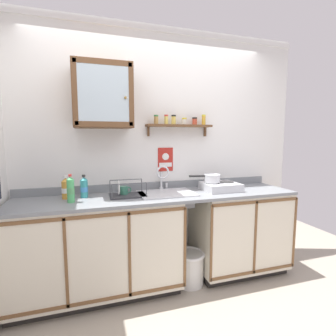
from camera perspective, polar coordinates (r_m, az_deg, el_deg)
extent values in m
plane|color=#9E9384|center=(2.63, 0.70, -27.91)|extent=(5.82, 5.82, 0.00)
cube|color=white|center=(2.77, -3.32, 3.34)|extent=(3.42, 0.05, 2.65)
cube|color=white|center=(2.95, -3.35, 28.87)|extent=(3.42, 0.02, 0.05)
cube|color=black|center=(2.81, -15.24, -24.68)|extent=(1.50, 0.53, 0.08)
cube|color=beige|center=(2.57, -15.55, -16.39)|extent=(1.53, 0.59, 0.83)
cube|color=brown|center=(2.17, -15.61, -10.37)|extent=(1.53, 0.01, 0.03)
cube|color=brown|center=(2.48, -15.00, -26.82)|extent=(1.53, 0.01, 0.03)
cube|color=brown|center=(2.31, -22.00, -19.43)|extent=(0.02, 0.01, 0.76)
cube|color=brown|center=(2.32, -8.64, -18.87)|extent=(0.02, 0.01, 0.76)
cube|color=brown|center=(2.44, 3.86, -17.48)|extent=(0.02, 0.01, 0.76)
cube|color=black|center=(3.21, 15.06, -20.35)|extent=(0.96, 0.53, 0.08)
cube|color=beige|center=(3.01, 15.65, -12.89)|extent=(0.98, 0.59, 0.83)
cube|color=brown|center=(2.67, 19.39, -7.22)|extent=(0.98, 0.01, 0.03)
cube|color=brown|center=(2.93, 18.78, -21.30)|extent=(0.98, 0.01, 0.03)
cube|color=brown|center=(2.54, 9.74, -16.54)|extent=(0.02, 0.01, 0.76)
cube|color=brown|center=(2.78, 19.08, -14.69)|extent=(0.02, 0.01, 0.76)
cube|color=brown|center=(3.09, 26.62, -12.89)|extent=(0.02, 0.01, 0.76)
cube|color=gray|center=(2.53, -1.50, -6.34)|extent=(2.78, 0.62, 0.03)
cube|color=gray|center=(2.78, -3.10, -3.96)|extent=(2.78, 0.02, 0.08)
cube|color=silver|center=(2.56, -0.32, -5.70)|extent=(0.55, 0.41, 0.01)
cube|color=slate|center=(2.59, -0.32, -8.28)|extent=(0.47, 0.33, 0.01)
cube|color=slate|center=(2.73, -1.36, -6.31)|extent=(0.47, 0.01, 0.12)
cube|color=slate|center=(2.42, 0.86, -8.05)|extent=(0.47, 0.01, 0.12)
cylinder|color=#4C4C51|center=(2.59, -0.32, -8.32)|extent=(0.04, 0.04, 0.01)
cylinder|color=silver|center=(2.77, -1.52, -4.60)|extent=(0.05, 0.05, 0.02)
cylinder|color=silver|center=(2.75, -1.53, -2.59)|extent=(0.02, 0.02, 0.17)
torus|color=silver|center=(2.68, -1.18, -0.96)|extent=(0.14, 0.02, 0.14)
cylinder|color=silver|center=(2.78, -0.33, -3.87)|extent=(0.02, 0.02, 0.05)
cube|color=silver|center=(2.77, 11.76, -4.14)|extent=(0.37, 0.33, 0.08)
cylinder|color=#2D2D2D|center=(2.74, 9.91, -3.28)|extent=(0.15, 0.15, 0.01)
cylinder|color=#2D2D2D|center=(2.83, 13.11, -3.06)|extent=(0.15, 0.15, 0.01)
cylinder|color=black|center=(2.60, 11.64, -4.85)|extent=(0.03, 0.02, 0.03)
cylinder|color=black|center=(2.69, 14.97, -4.56)|extent=(0.03, 0.02, 0.03)
cylinder|color=silver|center=(2.74, 9.93, -2.35)|extent=(0.17, 0.17, 0.08)
torus|color=silver|center=(2.73, 9.94, -1.48)|extent=(0.17, 0.17, 0.01)
cylinder|color=black|center=(2.69, 6.53, -1.82)|extent=(0.17, 0.05, 0.02)
cylinder|color=teal|center=(2.51, -18.37, -4.48)|extent=(0.07, 0.07, 0.17)
cone|color=teal|center=(2.50, -18.46, -2.27)|extent=(0.07, 0.07, 0.03)
cylinder|color=#262626|center=(2.49, -18.48, -1.69)|extent=(0.03, 0.03, 0.02)
cylinder|color=#3F8CCC|center=(2.51, -18.37, -4.58)|extent=(0.07, 0.07, 0.05)
cylinder|color=#4CB266|center=(2.36, -21.07, -4.87)|extent=(0.06, 0.06, 0.20)
cone|color=#4CB266|center=(2.34, -21.19, -2.13)|extent=(0.06, 0.06, 0.03)
cylinder|color=red|center=(2.34, -21.21, -1.55)|extent=(0.03, 0.03, 0.02)
cylinder|color=#4C9959|center=(2.36, -21.07, -4.80)|extent=(0.06, 0.06, 0.06)
cylinder|color=gold|center=(2.52, -22.03, -4.63)|extent=(0.07, 0.07, 0.16)
cone|color=gold|center=(2.51, -22.13, -2.46)|extent=(0.07, 0.07, 0.03)
cylinder|color=white|center=(2.50, -22.15, -1.87)|extent=(0.03, 0.03, 0.02)
cylinder|color=white|center=(2.52, -22.02, -4.70)|extent=(0.07, 0.07, 0.05)
cube|color=#333338|center=(2.49, -9.03, -6.12)|extent=(0.35, 0.25, 0.01)
cylinder|color=#4C4F54|center=(2.35, -12.51, -5.23)|extent=(0.01, 0.01, 0.13)
cylinder|color=#4C4F54|center=(2.39, -4.88, -4.86)|extent=(0.01, 0.01, 0.13)
cylinder|color=#4C4F54|center=(2.57, -12.94, -4.19)|extent=(0.01, 0.01, 0.13)
cylinder|color=#4C4F54|center=(2.61, -5.97, -3.87)|extent=(0.01, 0.01, 0.13)
cylinder|color=#4C4F54|center=(2.35, -8.68, -3.51)|extent=(0.32, 0.01, 0.01)
cylinder|color=#4C4F54|center=(2.58, -9.46, -2.62)|extent=(0.32, 0.01, 0.01)
cylinder|color=white|center=(2.46, -11.06, -4.39)|extent=(0.01, 0.13, 0.13)
cylinder|color=#337259|center=(2.52, -9.87, -5.09)|extent=(0.08, 0.08, 0.09)
torus|color=#337259|center=(2.53, -8.91, -4.90)|extent=(0.06, 0.03, 0.06)
cube|color=brown|center=(2.54, -14.47, 15.36)|extent=(0.53, 0.32, 0.59)
cube|color=silver|center=(2.37, -14.26, 15.97)|extent=(0.44, 0.01, 0.48)
cube|color=brown|center=(2.37, -20.28, 15.77)|extent=(0.04, 0.01, 0.56)
cube|color=brown|center=(2.40, -8.30, 16.00)|extent=(0.04, 0.01, 0.56)
cube|color=brown|center=(2.43, -14.46, 22.16)|extent=(0.50, 0.01, 0.05)
cube|color=brown|center=(2.35, -14.07, 9.55)|extent=(0.50, 0.01, 0.05)
sphere|color=olive|center=(2.37, -9.55, 15.36)|extent=(0.02, 0.02, 0.02)
cube|color=brown|center=(2.76, 2.57, 9.49)|extent=(0.72, 0.14, 0.02)
cube|color=brown|center=(2.71, -4.47, 8.21)|extent=(0.02, 0.03, 0.10)
cube|color=brown|center=(2.93, 8.32, 8.06)|extent=(0.02, 0.03, 0.10)
cylinder|color=tan|center=(2.67, -2.68, 10.67)|extent=(0.04, 0.04, 0.08)
cylinder|color=#33723F|center=(2.68, -2.69, 11.68)|extent=(0.05, 0.05, 0.02)
cylinder|color=#E0C659|center=(2.71, -0.41, 10.69)|extent=(0.04, 0.04, 0.08)
cylinder|color=red|center=(2.71, -0.41, 11.74)|extent=(0.04, 0.04, 0.02)
cylinder|color=#E0C659|center=(2.73, 1.27, 10.65)|extent=(0.05, 0.05, 0.08)
cylinder|color=black|center=(2.74, 1.27, 11.69)|extent=(0.05, 0.05, 0.02)
cylinder|color=silver|center=(2.78, 3.69, 10.30)|extent=(0.05, 0.05, 0.06)
cylinder|color=yellow|center=(2.78, 3.70, 11.04)|extent=(0.05, 0.05, 0.02)
cylinder|color=#CC4C33|center=(2.83, 6.01, 10.29)|extent=(0.05, 0.05, 0.06)
cylinder|color=black|center=(2.84, 6.02, 11.10)|extent=(0.05, 0.05, 0.02)
cylinder|color=gold|center=(2.85, 8.03, 10.53)|extent=(0.04, 0.04, 0.09)
cylinder|color=yellow|center=(2.86, 8.05, 11.64)|extent=(0.04, 0.04, 0.02)
cube|color=#B2261E|center=(2.78, -0.58, 1.93)|extent=(0.17, 0.01, 0.26)
cube|color=white|center=(2.78, -0.55, 0.74)|extent=(0.14, 0.00, 0.05)
cylinder|color=white|center=(2.78, -0.55, 2.59)|extent=(0.08, 0.00, 0.08)
cylinder|color=silver|center=(2.80, 4.94, -21.66)|extent=(0.28, 0.28, 0.32)
torus|color=white|center=(2.73, 4.97, -18.67)|extent=(0.31, 0.31, 0.03)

